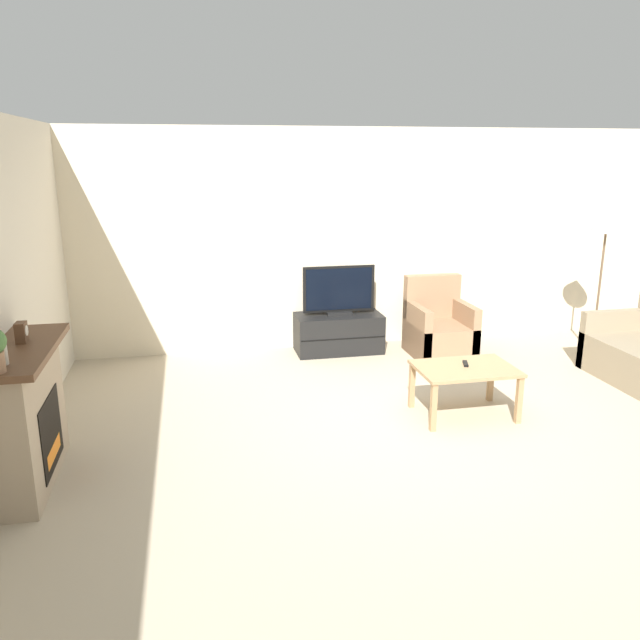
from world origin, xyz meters
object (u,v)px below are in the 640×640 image
object	(u,v)px
floor_lamp	(606,231)
coffee_table	(465,373)
mantel_vase_left	(1,351)
remote	(465,364)
tv_stand	(338,333)
armchair	(439,331)
mantel_clock	(21,332)
fireplace	(25,415)
tv	(339,292)

from	to	relation	value
floor_lamp	coffee_table	bearing A→B (deg)	-149.04
mantel_vase_left	remote	world-z (taller)	mantel_vase_left
tv_stand	floor_lamp	distance (m)	3.37
mantel_vase_left	armchair	distance (m)	4.99
mantel_clock	armchair	distance (m)	4.74
fireplace	remote	bearing A→B (deg)	8.56
mantel_vase_left	mantel_clock	world-z (taller)	mantel_vase_left
mantel_vase_left	tv_stand	world-z (taller)	mantel_vase_left
fireplace	coffee_table	bearing A→B (deg)	7.68
tv	mantel_vase_left	bearing A→B (deg)	-134.58
fireplace	tv	world-z (taller)	tv
tv	tv_stand	bearing A→B (deg)	90.00
mantel_vase_left	tv	distance (m)	4.25
mantel_clock	floor_lamp	bearing A→B (deg)	16.44
mantel_vase_left	coffee_table	bearing A→B (deg)	13.46
floor_lamp	tv_stand	bearing A→B (deg)	166.28
mantel_vase_left	coffee_table	size ratio (longest dim) A/B	0.21
floor_lamp	mantel_clock	bearing A→B (deg)	-163.56
mantel_clock	armchair	bearing A→B (deg)	27.45
fireplace	tv_stand	distance (m)	4.00
mantel_vase_left	remote	distance (m)	3.87
tv_stand	tv	world-z (taller)	tv
remote	fireplace	bearing A→B (deg)	-153.01
fireplace	mantel_clock	xyz separation A→B (m)	(0.02, 0.13, 0.59)
mantel_vase_left	tv	xyz separation A→B (m)	(2.97, 3.02, -0.39)
tv	coffee_table	world-z (taller)	tv
fireplace	remote	world-z (taller)	fireplace
armchair	mantel_vase_left	bearing A→B (deg)	-147.29
mantel_clock	remote	size ratio (longest dim) A/B	0.97
tv	armchair	bearing A→B (deg)	-17.06
remote	floor_lamp	bearing A→B (deg)	48.57
fireplace	floor_lamp	distance (m)	6.39
mantel_vase_left	remote	xyz separation A→B (m)	(3.70, 0.94, -0.66)
armchair	coffee_table	size ratio (longest dim) A/B	1.04
tv	coffee_table	distance (m)	2.28
tv_stand	remote	world-z (taller)	remote
tv	remote	xyz separation A→B (m)	(0.72, -2.08, -0.27)
tv_stand	floor_lamp	bearing A→B (deg)	-13.72
coffee_table	floor_lamp	bearing A→B (deg)	30.96
fireplace	tv	size ratio (longest dim) A/B	1.43
tv	remote	size ratio (longest dim) A/B	5.73
mantel_vase_left	floor_lamp	world-z (taller)	floor_lamp
coffee_table	floor_lamp	xyz separation A→B (m)	(2.34, 1.40, 1.10)
floor_lamp	armchair	bearing A→B (deg)	168.49
mantel_vase_left	tv_stand	size ratio (longest dim) A/B	0.18
tv	coffee_table	xyz separation A→B (m)	(0.69, -2.14, -0.35)
mantel_clock	tv_stand	size ratio (longest dim) A/B	0.14
armchair	floor_lamp	bearing A→B (deg)	-11.51
tv_stand	coffee_table	bearing A→B (deg)	-72.09
tv_stand	armchair	size ratio (longest dim) A/B	1.12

